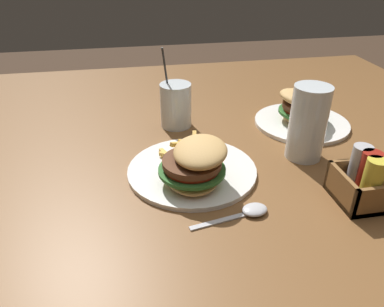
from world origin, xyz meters
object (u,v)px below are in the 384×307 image
object	(u,v)px
beer_glass	(308,124)
juice_glass	(176,107)
condiment_caddy	(363,182)
spoon	(250,211)
meal_plate_near	(194,166)
meal_plate_far	(302,113)

from	to	relation	value
beer_glass	juice_glass	distance (m)	0.34
juice_glass	condiment_caddy	bearing A→B (deg)	37.30
juice_glass	beer_glass	bearing A→B (deg)	50.85
juice_glass	spoon	xyz separation A→B (m)	(0.39, 0.08, -0.05)
juice_glass	meal_plate_near	bearing A→B (deg)	-0.55
meal_plate_near	condiment_caddy	distance (m)	0.32
spoon	condiment_caddy	distance (m)	0.22
meal_plate_far	juice_glass	bearing A→B (deg)	-99.79
juice_glass	condiment_caddy	xyz separation A→B (m)	(0.38, 0.29, -0.01)
condiment_caddy	meal_plate_near	bearing A→B (deg)	-112.76
beer_glass	meal_plate_near	bearing A→B (deg)	-79.30
beer_glass	condiment_caddy	size ratio (longest dim) A/B	1.62
spoon	meal_plate_far	size ratio (longest dim) A/B	0.62
spoon	meal_plate_far	xyz separation A→B (m)	(-0.33, 0.25, 0.03)
beer_glass	spoon	distance (m)	0.26
beer_glass	condiment_caddy	bearing A→B (deg)	10.97
meal_plate_near	juice_glass	distance (m)	0.26
meal_plate_near	beer_glass	size ratio (longest dim) A/B	1.63
meal_plate_near	spoon	distance (m)	0.15
meal_plate_near	meal_plate_far	distance (m)	0.39
juice_glass	condiment_caddy	world-z (taller)	juice_glass
spoon	beer_glass	bearing A→B (deg)	33.07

